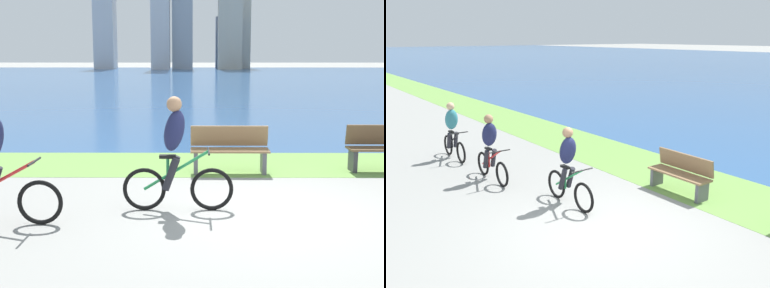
% 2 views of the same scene
% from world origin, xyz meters
% --- Properties ---
extents(ground_plane, '(300.00, 300.00, 0.00)m').
position_xyz_m(ground_plane, '(0.00, 0.00, 0.00)').
color(ground_plane, gray).
extents(grass_strip_bayside, '(120.00, 2.42, 0.01)m').
position_xyz_m(grass_strip_bayside, '(0.00, 3.35, 0.00)').
color(grass_strip_bayside, '#6B9947').
rests_on(grass_strip_bayside, ground).
extents(cyclist_lead, '(1.62, 0.52, 1.67)m').
position_xyz_m(cyclist_lead, '(-1.28, 0.14, 0.83)').
color(cyclist_lead, black).
rests_on(cyclist_lead, ground).
extents(cyclist_trailing, '(1.68, 0.52, 1.65)m').
position_xyz_m(cyclist_trailing, '(-3.64, -0.52, 0.83)').
color(cyclist_trailing, black).
rests_on(cyclist_trailing, ground).
extents(cyclist_distant_rear, '(1.64, 0.52, 1.65)m').
position_xyz_m(cyclist_distant_rear, '(-6.02, -0.60, 0.83)').
color(cyclist_distant_rear, black).
rests_on(cyclist_distant_rear, ground).
extents(bench_far_along_path, '(1.50, 0.47, 0.90)m').
position_xyz_m(bench_far_along_path, '(-0.33, 2.58, 0.45)').
color(bench_far_along_path, olive).
rests_on(bench_far_along_path, ground).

